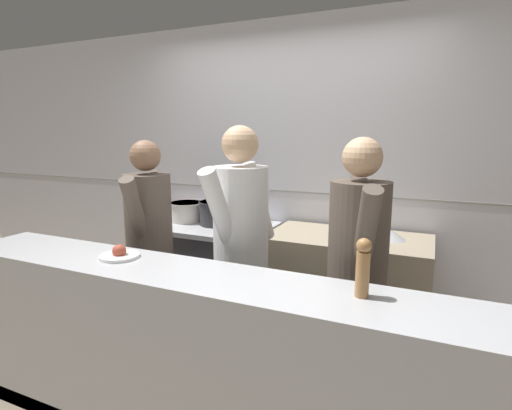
{
  "coord_description": "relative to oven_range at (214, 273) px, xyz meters",
  "views": [
    {
      "loc": [
        1.18,
        -1.83,
        1.67
      ],
      "look_at": [
        0.03,
        0.73,
        1.15
      ],
      "focal_mm": 28.0,
      "sensor_mm": 36.0,
      "label": 1
    }
  ],
  "objects": [
    {
      "name": "sauce_pot",
      "position": [
        0.02,
        0.02,
        0.54
      ],
      "size": [
        0.31,
        0.31,
        0.21
      ],
      "color": "#2D2D33",
      "rests_on": "oven_range"
    },
    {
      "name": "braising_pot",
      "position": [
        0.3,
        0.02,
        0.55
      ],
      "size": [
        0.28,
        0.28,
        0.22
      ],
      "color": "#B7BABF",
      "rests_on": "oven_range"
    },
    {
      "name": "prep_counter",
      "position": [
        1.16,
        -0.0,
        0.01
      ],
      "size": [
        1.19,
        0.65,
        0.9
      ],
      "color": "gray",
      "rests_on": "ground_plane"
    },
    {
      "name": "chef_sous",
      "position": [
        0.63,
        -0.73,
        0.51
      ],
      "size": [
        0.4,
        0.75,
        1.71
      ],
      "rotation": [
        0.0,
        0.0,
        -0.15
      ],
      "color": "black",
      "rests_on": "ground_plane"
    },
    {
      "name": "wall_back_tiled",
      "position": [
        0.53,
        0.4,
        0.86
      ],
      "size": [
        8.0,
        0.06,
        2.6
      ],
      "color": "silver",
      "rests_on": "ground_plane"
    },
    {
      "name": "oven_range",
      "position": [
        0.0,
        0.0,
        0.0
      ],
      "size": [
        1.01,
        0.71,
        0.87
      ],
      "color": "#38383D",
      "rests_on": "ground_plane"
    },
    {
      "name": "pepper_mill",
      "position": [
        1.46,
        -1.24,
        0.67
      ],
      "size": [
        0.07,
        0.07,
        0.26
      ],
      "color": "#AD7A47",
      "rests_on": "pass_counter"
    },
    {
      "name": "chef_line",
      "position": [
        1.35,
        -0.71,
        0.48
      ],
      "size": [
        0.43,
        0.71,
        1.64
      ],
      "rotation": [
        0.0,
        0.0,
        0.34
      ],
      "color": "black",
      "rests_on": "ground_plane"
    },
    {
      "name": "chefs_knife",
      "position": [
        1.25,
        -0.13,
        0.47
      ],
      "size": [
        0.36,
        0.04,
        0.02
      ],
      "color": "#B7BABF",
      "rests_on": "prep_counter"
    },
    {
      "name": "mixing_bowl_steel",
      "position": [
        1.45,
        0.05,
        0.5
      ],
      "size": [
        0.23,
        0.23,
        0.08
      ],
      "color": "#B7BABF",
      "rests_on": "prep_counter"
    },
    {
      "name": "chef_head_cook",
      "position": [
        -0.11,
        -0.71,
        0.46
      ],
      "size": [
        0.41,
        0.7,
        1.61
      ],
      "rotation": [
        0.0,
        0.0,
        0.29
      ],
      "color": "black",
      "rests_on": "ground_plane"
    },
    {
      "name": "plated_dish_main",
      "position": [
        0.11,
        -1.25,
        0.55
      ],
      "size": [
        0.22,
        0.22,
        0.08
      ],
      "color": "white",
      "rests_on": "pass_counter"
    },
    {
      "name": "stock_pot",
      "position": [
        -0.3,
        0.04,
        0.53
      ],
      "size": [
        0.32,
        0.32,
        0.17
      ],
      "color": "beige",
      "rests_on": "oven_range"
    },
    {
      "name": "ground_plane",
      "position": [
        0.53,
        -1.08,
        -0.44
      ],
      "size": [
        14.0,
        14.0,
        0.0
      ],
      "primitive_type": "plane",
      "color": "#7F705B"
    },
    {
      "name": "pass_counter",
      "position": [
        0.63,
        -1.3,
        0.04
      ],
      "size": [
        3.09,
        0.45,
        0.96
      ],
      "color": "#B7BABF",
      "rests_on": "ground_plane"
    }
  ]
}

